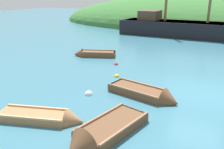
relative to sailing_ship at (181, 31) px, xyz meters
The scene contains 10 objects.
ground_plane 17.06m from the sailing_ship, 77.64° to the right, with size 120.00×120.00×0.00m, color teal.
shore_hill 14.24m from the sailing_ship, 84.37° to the left, with size 50.32×26.52×9.34m, color #387033.
sailing_ship is the anchor object (origin of this frame).
rowboat_near_dock 22.00m from the sailing_ship, 93.68° to the right, with size 3.49×1.78×0.90m.
rowboat_center 22.14m from the sailing_ship, 87.40° to the right, with size 2.08×3.62×1.21m.
rowboat_portside 13.36m from the sailing_ship, 110.50° to the right, with size 3.37×1.94×0.92m.
rowboat_far 18.30m from the sailing_ship, 85.35° to the right, with size 3.64×1.89×1.08m.
buoy_red 14.05m from the sailing_ship, 98.46° to the right, with size 0.29×0.29×0.29m, color red.
buoy_yellow 16.23m from the sailing_ship, 93.57° to the right, with size 0.34×0.34×0.34m, color yellow.
buoy_white 19.19m from the sailing_ship, 93.59° to the right, with size 0.40×0.40×0.40m, color white.
Camera 1 is at (0.55, -11.46, 4.58)m, focal length 37.62 mm.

